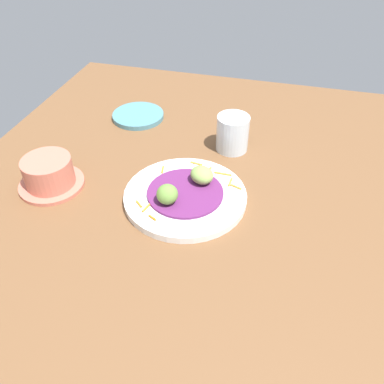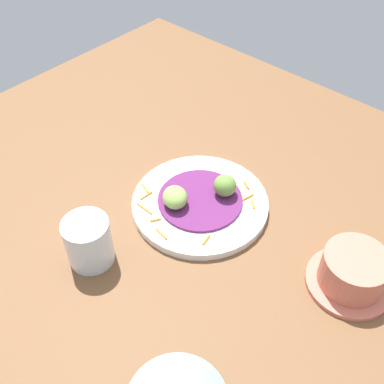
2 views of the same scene
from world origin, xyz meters
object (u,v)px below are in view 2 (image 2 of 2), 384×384
Objects in this scene: water_glass at (89,241)px; guac_scoop_center at (225,185)px; terracotta_bowl at (353,272)px; main_plate at (200,203)px; guac_scoop_left at (175,197)px.

guac_scoop_center is at bearing 161.74° from water_glass.
terracotta_bowl is at bearing 124.69° from water_glass.
terracotta_bowl reaches higher than guac_scoop_center.
guac_scoop_center is 0.49× the size of water_glass.
terracotta_bowl reaches higher than main_plate.
water_glass reaches higher than guac_scoop_center.
guac_scoop_left reaches higher than main_plate.
guac_scoop_left is 16.94cm from water_glass.
water_glass is (24.52, -8.09, 0.21)cm from guac_scoop_center.
guac_scoop_center is at bearing 148.48° from guac_scoop_left.
guac_scoop_center reaches higher than main_plate.
main_plate is at bearing -84.02° from terracotta_bowl.
terracotta_bowl reaches higher than guac_scoop_left.
guac_scoop_left is 31.53cm from terracotta_bowl.
guac_scoop_center is (-3.95, 2.42, 3.26)cm from main_plate.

